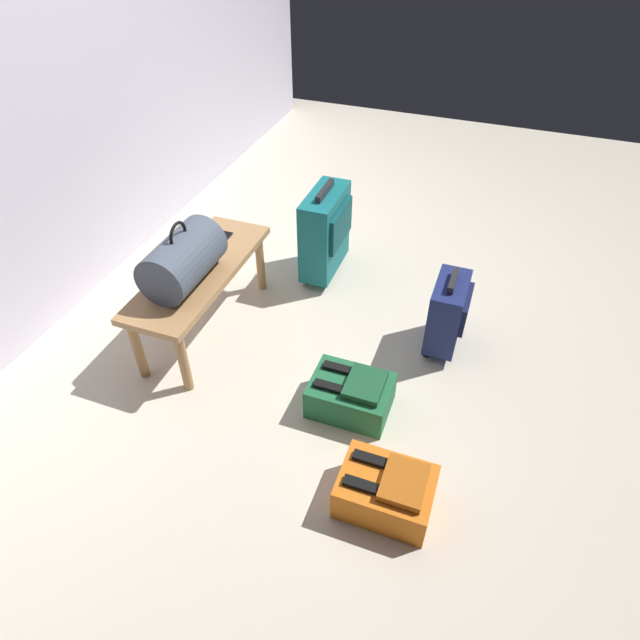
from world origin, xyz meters
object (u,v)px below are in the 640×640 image
Objects in this scene: cell_phone at (219,234)px; bench at (200,278)px; suitcase_upright_teal at (325,231)px; duffel_bag_slate at (183,259)px; backpack_orange at (386,491)px; suitcase_small_navy at (448,312)px; backpack_green at (351,394)px.

bench is at bearing -170.06° from cell_phone.
suitcase_upright_teal is at bearing -51.63° from cell_phone.
suitcase_upright_teal is (0.84, -0.44, -0.23)m from duffel_bag_slate.
suitcase_upright_teal is 1.56× the size of backpack_orange.
duffel_bag_slate is (-0.12, 0.00, 0.19)m from bench.
cell_phone is at bearing 88.94° from suitcase_small_navy.
duffel_bag_slate reaches higher than cell_phone.
cell_phone reaches higher than backpack_orange.
suitcase_upright_teal is at bearing -31.37° from bench.
backpack_green is at bearing -153.85° from suitcase_upright_teal.
duffel_bag_slate is at bearing 108.30° from suitcase_small_navy.
duffel_bag_slate is 1.05m from backpack_green.
bench is at bearing 103.48° from suitcase_small_navy.
duffel_bag_slate is 3.06× the size of cell_phone.
backpack_orange is (-0.72, -1.22, -0.25)m from bench.
cell_phone is at bearing 50.66° from backpack_orange.
cell_phone is 1.69m from backpack_orange.
bench is 6.94× the size of cell_phone.
backpack_orange is (-0.44, -0.29, 0.00)m from backpack_green.
suitcase_upright_teal is 1.14m from backpack_green.
duffel_bag_slate is 1.44m from backpack_orange.
bench is at bearing 0.00° from duffel_bag_slate.
backpack_green is at bearing 33.35° from backpack_orange.
bench is 1.44m from backpack_orange.
duffel_bag_slate is 0.96× the size of suitcase_small_navy.
suitcase_small_navy reaches higher than bench.
suitcase_small_navy is at bearing -76.52° from bench.
bench reaches higher than backpack_orange.
cell_phone is 0.38× the size of backpack_orange.
suitcase_small_navy is (-0.02, -1.33, -0.17)m from cell_phone.
suitcase_upright_teal reaches higher than suitcase_small_navy.
bench is 1.01m from backpack_green.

